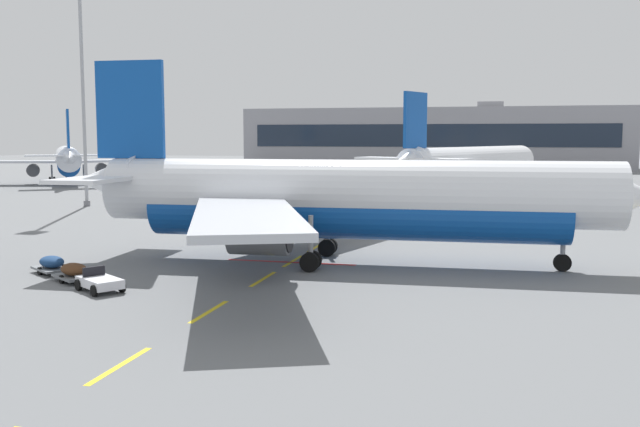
{
  "coord_description": "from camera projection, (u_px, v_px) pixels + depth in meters",
  "views": [
    {
      "loc": [
        29.99,
        -18.26,
        7.56
      ],
      "look_at": [
        18.35,
        27.78,
        2.36
      ],
      "focal_mm": 39.64,
      "sensor_mm": 36.0,
      "label": 1
    }
  ],
  "objects": [
    {
      "name": "ground",
      "position": [
        630.0,
        235.0,
        54.53
      ],
      "size": [
        400.0,
        400.0,
        0.0
      ],
      "primitive_type": "plane",
      "color": "slate"
    },
    {
      "name": "airliner_mid_left",
      "position": [
        470.0,
        165.0,
        87.99
      ],
      "size": [
        32.43,
        34.01,
        12.35
      ],
      "color": "white",
      "rests_on": "ground"
    },
    {
      "name": "terminal_satellite",
      "position": [
        434.0,
        138.0,
        171.43
      ],
      "size": [
        88.08,
        27.35,
        15.69
      ],
      "color": "gray",
      "rests_on": "ground"
    },
    {
      "name": "airliner_foreground",
      "position": [
        343.0,
        198.0,
        41.67
      ],
      "size": [
        34.78,
        34.59,
        12.2
      ],
      "color": "white",
      "rests_on": "ground"
    },
    {
      "name": "baggage_train",
      "position": [
        74.0,
        272.0,
        36.77
      ],
      "size": [
        7.94,
        6.02,
        1.14
      ],
      "color": "silver",
      "rests_on": "ground"
    },
    {
      "name": "apron_paint_markings",
      "position": [
        346.0,
        229.0,
        57.81
      ],
      "size": [
        8.0,
        95.86,
        0.01
      ],
      "color": "yellow",
      "rests_on": "ground"
    },
    {
      "name": "apron_light_mast_near",
      "position": [
        81.0,
        41.0,
        74.89
      ],
      "size": [
        1.8,
        1.8,
        28.85
      ],
      "color": "slate",
      "rests_on": "ground"
    },
    {
      "name": "airliner_far_right",
      "position": [
        67.0,
        160.0,
        116.2
      ],
      "size": [
        27.97,
        30.03,
        11.5
      ],
      "color": "silver",
      "rests_on": "ground"
    }
  ]
}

